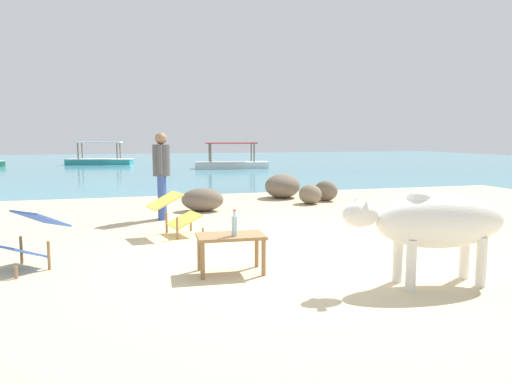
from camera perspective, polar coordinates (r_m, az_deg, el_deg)
The scene contains 14 objects.
sand_beach at distance 6.03m, azimuth 4.87°, elevation -8.32°, with size 18.00×14.00×0.04m, color #CCB78E.
water_surface at distance 27.57m, azimuth -11.53°, elevation 3.27°, with size 60.00×36.00×0.03m, color teal.
cow at distance 5.22m, azimuth 20.99°, elevation -3.40°, with size 1.80×0.68×1.01m.
low_bench_table at distance 5.35m, azimuth -3.07°, elevation -5.96°, with size 0.79×0.49×0.44m.
bottle at distance 5.25m, azimuth -2.61°, elevation -4.06°, with size 0.07×0.07×0.30m.
deck_chair_near at distance 6.16m, azimuth -25.72°, elevation -4.80°, with size 0.92×0.91×0.68m.
deck_chair_far at distance 7.44m, azimuth -9.83°, elevation -2.35°, with size 0.87×0.69×0.68m.
person_standing at distance 8.93m, azimuth -11.38°, elevation 2.75°, with size 0.32×0.50×1.62m.
shore_rock_large at distance 9.86m, azimuth -6.50°, elevation -0.93°, with size 0.88×0.63×0.48m, color #6B5B4C.
shore_rock_medium at distance 10.93m, azimuth 6.59°, elevation -0.27°, with size 0.56×0.53×0.45m, color #756651.
shore_rock_small at distance 11.94m, azimuth 3.24°, elevation 0.73°, with size 1.02×0.88×0.61m, color #6B5B4C.
shore_rock_flat at distance 11.50m, azimuth 8.46°, elevation 0.14°, with size 0.61×0.44×0.49m, color #6B5B4C.
boat_teal at distance 28.40m, azimuth -18.42°, elevation 3.75°, with size 3.83×1.91×1.29m.
boat_white at distance 23.69m, azimuth -2.98°, elevation 3.57°, with size 3.75×1.45×1.29m.
Camera 1 is at (-2.07, -5.45, 1.58)m, focal length 33.01 mm.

